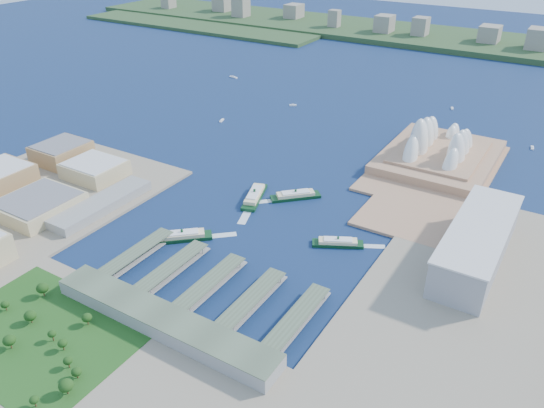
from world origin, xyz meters
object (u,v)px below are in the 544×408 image
Objects in this scene: toaster_building at (477,244)px; ferry_b at (296,194)px; ferry_a at (255,194)px; opera_house at (442,139)px; ferry_c at (182,234)px; ferry_d at (338,241)px.

ferry_b is (-198.19, 22.18, -15.23)m from toaster_building.
ferry_a is 45.61m from ferry_b.
ferry_c is at bearing -117.57° from opera_house.
ferry_c reaches higher than ferry_d.
ferry_c is at bearing -156.61° from toaster_building.
ferry_b reaches higher than ferry_d.
ferry_b is 141.16m from ferry_c.
toaster_building reaches higher than ferry_a.
toaster_building reaches higher than ferry_d.
ferry_b is at bearing 173.61° from toaster_building.
toaster_building is at bearing -18.17° from ferry_a.
ferry_a is at bearing -179.34° from toaster_building.
toaster_building is 124.76m from ferry_d.
ferry_a is 1.06× the size of ferry_c.
opera_house is 219.62m from toaster_building.
toaster_building is 274.09m from ferry_c.
ferry_b is at bearing 14.28° from ferry_a.
ferry_d is (133.67, 69.87, -0.80)m from ferry_c.
ferry_a reaches higher than ferry_d.
opera_house is 1.16× the size of toaster_building.
toaster_building is (90.00, -200.00, -11.50)m from opera_house.
toaster_building is at bearing -65.77° from opera_house.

